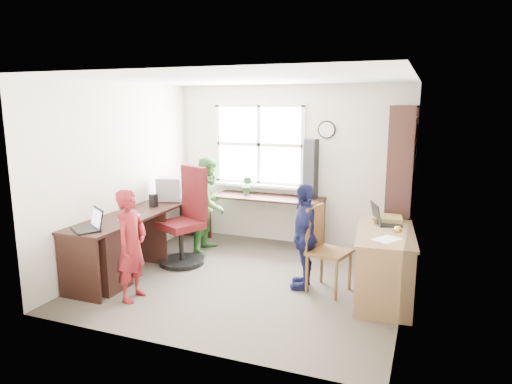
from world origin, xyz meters
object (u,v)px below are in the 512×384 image
wooden_chair (323,246)px  potted_plant (247,186)px  l_desk (143,239)px  laptop_left (90,225)px  bookshelf (401,191)px  swivel_chair (186,222)px  crt_monitor (171,189)px  right_desk (385,249)px  laptop_right (383,219)px  person_red (131,245)px  person_green (210,204)px  person_navy (305,236)px  cd_tower (311,169)px

wooden_chair → potted_plant: (-1.51, 1.40, 0.36)m
l_desk → laptop_left: (-0.17, -0.72, 0.35)m
bookshelf → swivel_chair: 2.85m
swivel_chair → crt_monitor: (-0.44, 0.36, 0.37)m
l_desk → right_desk: size_ratio=2.16×
l_desk → laptop_right: size_ratio=6.86×
bookshelf → person_red: (-2.63, -2.15, -0.39)m
bookshelf → laptop_left: bookshelf is taller
swivel_chair → person_green: bearing=110.1°
swivel_chair → person_navy: swivel_chair is taller
wooden_chair → crt_monitor: crt_monitor is taller
right_desk → person_navy: size_ratio=1.10×
person_green → person_navy: (1.65, -0.86, -0.06)m
potted_plant → laptop_left: bearing=-109.8°
laptop_left → person_green: bearing=108.3°
l_desk → cd_tower: 2.56m
right_desk → person_navy: bearing=177.8°
person_red → potted_plant: bearing=-11.6°
cd_tower → potted_plant: bearing=-163.0°
swivel_chair → wooden_chair: bearing=17.2°
bookshelf → potted_plant: (-2.25, 0.25, -0.11)m
bookshelf → person_red: bookshelf is taller
right_desk → person_green: size_ratio=1.00×
bookshelf → cd_tower: bookshelf is taller
right_desk → swivel_chair: swivel_chair is taller
cd_tower → person_navy: cd_tower is taller
wooden_chair → bookshelf: bearing=71.6°
l_desk → person_green: person_green is taller
laptop_right → person_green: person_green is taller
l_desk → crt_monitor: crt_monitor is taller
l_desk → laptop_right: (2.82, 0.67, 0.36)m
cd_tower → person_navy: size_ratio=0.71×
l_desk → right_desk: right_desk is taller
bookshelf → laptop_left: bearing=-145.0°
bookshelf → crt_monitor: size_ratio=5.06×
swivel_chair → person_navy: bearing=16.0°
crt_monitor → right_desk: bearing=-25.7°
l_desk → person_navy: bearing=8.8°
cd_tower → crt_monitor: bearing=-142.1°
swivel_chair → wooden_chair: size_ratio=1.33×
wooden_chair → crt_monitor: 2.47m
l_desk → person_green: bearing=73.6°
swivel_chair → potted_plant: (0.41, 1.15, 0.34)m
crt_monitor → laptop_left: crt_monitor is taller
crt_monitor → person_navy: person_navy is taller
potted_plant → person_green: (-0.36, -0.55, -0.21)m
laptop_right → person_red: 2.85m
wooden_chair → cd_tower: (-0.54, 1.48, 0.66)m
laptop_right → cd_tower: 1.65m
potted_plant → person_navy: size_ratio=0.23×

